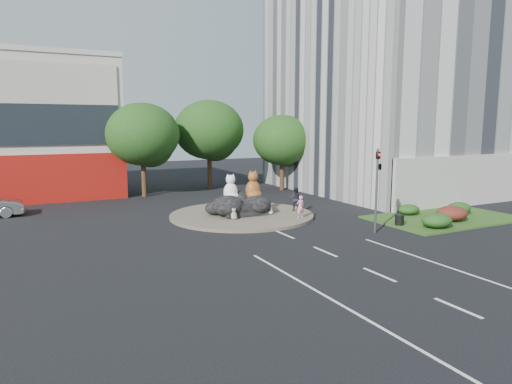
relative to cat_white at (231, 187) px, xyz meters
The scene contains 21 objects.
ground 10.58m from the cat_white, 86.26° to the right, with size 120.00×120.00×0.00m, color black.
roundabout_island 2.11m from the cat_white, 27.85° to the right, with size 10.00×10.00×0.20m, color brown.
rock_plinth 1.61m from the cat_white, 27.85° to the right, with size 3.20×2.60×0.90m, color black, non-canonical shape.
office_tower 26.41m from the cat_white, 15.26° to the left, with size 20.00×20.00×35.00m, color silver.
grass_verge 14.79m from the cat_white, 30.13° to the right, with size 10.00×6.00×0.12m, color #2F4E1A.
tree_left 12.56m from the cat_white, 105.53° to the left, with size 6.46×6.46×8.27m.
tree_mid 14.63m from the cat_white, 74.71° to the left, with size 6.84×6.84×8.76m.
tree_right 13.99m from the cat_white, 44.88° to the left, with size 5.70×5.70×7.30m.
hedge_near_green 13.54m from the cat_white, 44.04° to the right, with size 2.00×1.60×0.90m, color #163711.
hedge_red 14.84m from the cat_white, 34.46° to the right, with size 2.20×1.76×0.99m, color #4B1A14.
hedge_mid_green 16.27m from the cat_white, 25.04° to the right, with size 1.80×1.44×0.81m, color #163711.
hedge_back_green 12.58m from the cat_white, 26.44° to the right, with size 1.60×1.28×0.72m, color #163711.
traffic_light 10.28m from the cat_white, 55.37° to the right, with size 0.44×1.24×5.00m.
street_lamp 13.92m from the cat_white, ahead, with size 2.34×0.22×8.06m.
cat_white is the anchor object (origin of this frame).
cat_tabby 1.63m from the cat_white, ahead, with size 1.27×1.10×2.11m, color #B17824, non-canonical shape.
kitten_calico 2.47m from the cat_white, 107.74° to the right, with size 0.48×0.41×0.80m, color beige, non-canonical shape.
kitten_white 3.06m from the cat_white, 32.27° to the right, with size 0.52×0.45×0.87m, color white, non-canonical shape.
pedestrian_pink 5.07m from the cat_white, 44.35° to the right, with size 0.55×0.36×1.52m, color pink.
pedestrian_dark 4.89m from the cat_white, 11.92° to the right, with size 0.83×0.65×1.71m, color #212129.
litter_bin 11.39m from the cat_white, 43.50° to the right, with size 0.55×0.55×0.65m, color black.
Camera 1 is at (-13.20, -18.42, 6.40)m, focal length 32.00 mm.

